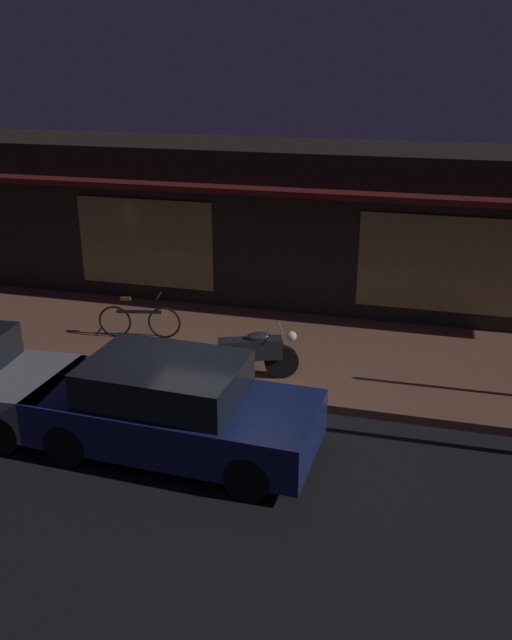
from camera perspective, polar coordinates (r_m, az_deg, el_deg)
The scene contains 6 objects.
ground_plane at distance 10.61m, azimuth -3.73°, elevation -9.39°, with size 60.00×60.00×0.00m, color black.
sidewalk_slab at distance 13.13m, azimuth 0.37°, elevation -2.59°, with size 18.00×4.00×0.15m, color brown.
storefront_building at distance 15.71m, azimuth 3.50°, elevation 8.13°, with size 18.00×3.30×3.60m.
motorcycle at distance 11.63m, azimuth -0.32°, elevation -2.81°, with size 1.63×0.82×0.97m.
bicycle_parked at distance 13.61m, azimuth -9.89°, elevation -0.06°, with size 1.64×0.47×0.91m.
parked_car_far at distance 9.85m, azimuth -7.08°, elevation -7.42°, with size 4.17×1.94×1.42m.
Camera 1 is at (2.97, -8.60, 5.46)m, focal length 37.65 mm.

